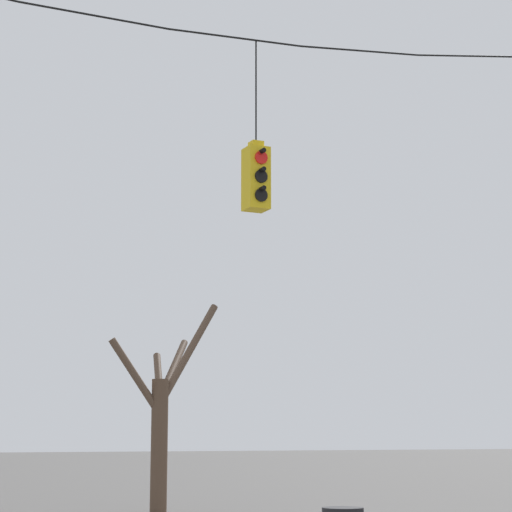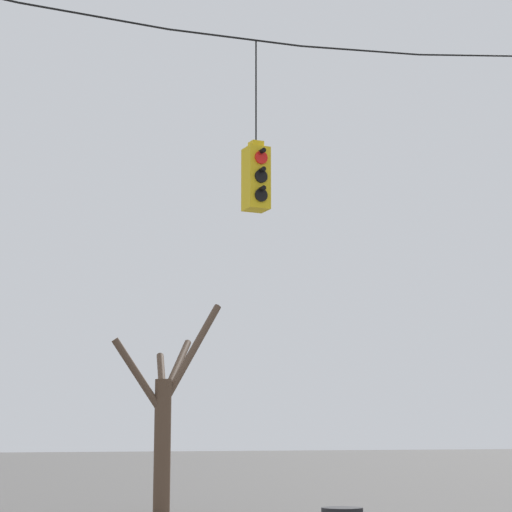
{
  "view_description": "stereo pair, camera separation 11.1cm",
  "coord_description": "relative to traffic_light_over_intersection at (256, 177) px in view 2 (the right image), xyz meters",
  "views": [
    {
      "loc": [
        -3.64,
        -13.41,
        1.79
      ],
      "look_at": [
        2.54,
        -0.2,
        4.43
      ],
      "focal_mm": 70.0,
      "sensor_mm": 36.0,
      "label": 1
    },
    {
      "loc": [
        -3.54,
        -13.45,
        1.79
      ],
      "look_at": [
        2.54,
        -0.2,
        4.43
      ],
      "focal_mm": 70.0,
      "sensor_mm": 36.0,
      "label": 2
    }
  ],
  "objects": [
    {
      "name": "bare_tree",
      "position": [
        2.06,
        9.69,
        -3.34
      ],
      "size": [
        3.03,
        2.21,
        5.1
      ],
      "color": "brown",
      "rests_on": "ground_plane"
    },
    {
      "name": "span_wire",
      "position": [
        -2.54,
        -0.0,
        2.34
      ],
      "size": [
        15.56,
        0.03,
        0.71
      ],
      "color": "black"
    },
    {
      "name": "traffic_light_over_intersection",
      "position": [
        0.0,
        0.0,
        0.0
      ],
      "size": [
        0.34,
        0.58,
        2.68
      ],
      "color": "yellow"
    }
  ]
}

